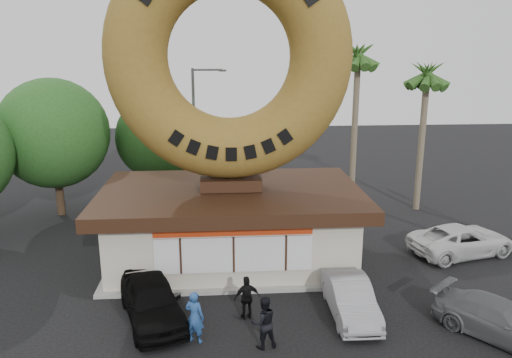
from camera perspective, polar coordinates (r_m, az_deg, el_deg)
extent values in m
plane|color=black|center=(17.29, -2.20, -17.22)|extent=(90.00, 90.00, 0.00)
cube|color=beige|center=(22.04, -2.81, -5.60)|extent=(10.00, 6.00, 3.00)
cube|color=#999993|center=(22.58, -2.76, -8.99)|extent=(10.60, 6.60, 0.15)
cube|color=#3F3F3F|center=(21.55, -2.86, -1.73)|extent=(10.00, 6.00, 0.10)
cube|color=black|center=(21.57, -2.86, -1.86)|extent=(11.20, 7.20, 0.55)
cube|color=silver|center=(19.19, -2.57, -8.61)|extent=(6.00, 0.12, 1.40)
cube|color=#B9310F|center=(18.80, -2.60, -5.83)|extent=(6.00, 0.10, 0.45)
cube|color=black|center=(21.42, -2.88, -0.45)|extent=(2.60, 1.40, 0.50)
torus|color=olive|center=(20.68, -3.07, 13.77)|extent=(10.02, 2.55, 10.02)
cylinder|color=#473321|center=(30.06, -21.59, -0.78)|extent=(0.44, 0.44, 3.30)
sphere|color=#224819|center=(29.46, -22.14, 4.85)|extent=(6.00, 6.00, 6.00)
cylinder|color=#473321|center=(30.86, -10.69, -0.02)|extent=(0.44, 0.44, 2.86)
sphere|color=#224819|center=(30.32, -10.92, 4.73)|extent=(5.20, 5.20, 5.20)
cylinder|color=#726651|center=(30.11, 11.19, 5.56)|extent=(0.36, 0.36, 9.00)
cylinder|color=#726651|center=(29.93, 18.39, 4.06)|extent=(0.36, 0.36, 8.00)
cylinder|color=#59595E|center=(31.14, -7.04, 5.09)|extent=(0.18, 0.18, 8.00)
cylinder|color=#59595E|center=(30.70, -5.56, 12.32)|extent=(1.80, 0.12, 0.12)
cube|color=#59595E|center=(30.70, -3.84, 12.26)|extent=(0.45, 0.20, 0.12)
imported|color=navy|center=(16.55, -7.02, -15.38)|extent=(0.75, 0.64, 1.75)
imported|color=black|center=(16.18, 0.88, -16.06)|extent=(0.95, 0.81, 1.73)
imported|color=black|center=(17.73, -1.03, -13.40)|extent=(0.98, 0.57, 1.58)
imported|color=black|center=(18.01, -11.80, -13.40)|extent=(3.06, 4.74, 1.50)
imported|color=#939297|center=(18.31, 10.71, -13.20)|extent=(1.40, 3.95, 1.30)
imported|color=slate|center=(18.53, 26.17, -14.30)|extent=(4.04, 4.43, 1.24)
imported|color=silver|center=(24.75, 22.48, -6.46)|extent=(5.30, 3.40, 1.36)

